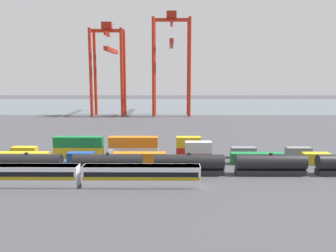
# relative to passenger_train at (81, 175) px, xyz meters

# --- Properties ---
(ground_plane) EXTENTS (420.00, 420.00, 0.00)m
(ground_plane) POSITION_rel_passenger_train_xyz_m (1.31, 59.56, -2.14)
(ground_plane) COLOR #424247
(harbour_water) EXTENTS (400.00, 110.00, 0.01)m
(harbour_water) POSITION_rel_passenger_train_xyz_m (1.31, 165.55, -2.14)
(harbour_water) COLOR slate
(harbour_water) RESTS_ON ground_plane
(passenger_train) EXTENTS (44.07, 3.14, 3.90)m
(passenger_train) POSITION_rel_passenger_train_xyz_m (0.00, 0.00, 0.00)
(passenger_train) COLOR silver
(passenger_train) RESTS_ON ground_plane
(freight_tank_row) EXTENTS (81.39, 3.10, 4.56)m
(freight_tank_row) POSITION_rel_passenger_train_xyz_m (20.38, 7.54, 0.04)
(freight_tank_row) COLOR #232326
(freight_tank_row) RESTS_ON ground_plane
(shipping_container_2) EXTENTS (12.10, 2.44, 2.60)m
(shipping_container_2) POSITION_rel_passenger_train_xyz_m (-17.81, 16.14, -0.84)
(shipping_container_2) COLOR gold
(shipping_container_2) RESTS_ON ground_plane
(shipping_container_3) EXTENTS (6.04, 2.44, 2.60)m
(shipping_container_3) POSITION_rel_passenger_train_xyz_m (-4.23, 16.14, -0.84)
(shipping_container_3) COLOR #1C4299
(shipping_container_3) RESTS_ON ground_plane
(shipping_container_4) EXTENTS (12.10, 2.44, 2.60)m
(shipping_container_4) POSITION_rel_passenger_train_xyz_m (9.36, 16.14, -0.84)
(shipping_container_4) COLOR orange
(shipping_container_4) RESTS_ON ground_plane
(shipping_container_5) EXTENTS (6.04, 2.44, 2.60)m
(shipping_container_5) POSITION_rel_passenger_train_xyz_m (22.95, 16.14, -0.84)
(shipping_container_5) COLOR #AD211C
(shipping_container_5) RESTS_ON ground_plane
(shipping_container_6) EXTENTS (6.04, 2.44, 2.60)m
(shipping_container_6) POSITION_rel_passenger_train_xyz_m (22.95, 16.14, 1.76)
(shipping_container_6) COLOR silver
(shipping_container_6) RESTS_ON shipping_container_5
(shipping_container_7) EXTENTS (12.10, 2.44, 2.60)m
(shipping_container_7) POSITION_rel_passenger_train_xyz_m (36.54, 16.14, -0.84)
(shipping_container_7) COLOR #197538
(shipping_container_7) RESTS_ON ground_plane
(shipping_container_8) EXTENTS (6.04, 2.44, 2.60)m
(shipping_container_8) POSITION_rel_passenger_train_xyz_m (50.13, 16.14, -0.84)
(shipping_container_8) COLOR gold
(shipping_container_8) RESTS_ON ground_plane
(shipping_container_10) EXTENTS (6.04, 2.44, 2.60)m
(shipping_container_10) POSITION_rel_passenger_train_xyz_m (-19.90, 22.18, -0.84)
(shipping_container_10) COLOR gold
(shipping_container_10) RESTS_ON ground_plane
(shipping_container_11) EXTENTS (12.10, 2.44, 2.60)m
(shipping_container_11) POSITION_rel_passenger_train_xyz_m (-6.27, 22.18, -0.84)
(shipping_container_11) COLOR gold
(shipping_container_11) RESTS_ON ground_plane
(shipping_container_12) EXTENTS (12.10, 2.44, 2.60)m
(shipping_container_12) POSITION_rel_passenger_train_xyz_m (-6.27, 22.18, 1.76)
(shipping_container_12) COLOR #197538
(shipping_container_12) RESTS_ON shipping_container_11
(shipping_container_13) EXTENTS (12.10, 2.44, 2.60)m
(shipping_container_13) POSITION_rel_passenger_train_xyz_m (7.35, 22.18, -0.84)
(shipping_container_13) COLOR silver
(shipping_container_13) RESTS_ON ground_plane
(shipping_container_14) EXTENTS (12.10, 2.44, 2.60)m
(shipping_container_14) POSITION_rel_passenger_train_xyz_m (7.35, 22.18, 1.76)
(shipping_container_14) COLOR orange
(shipping_container_14) RESTS_ON shipping_container_13
(shipping_container_15) EXTENTS (6.04, 2.44, 2.60)m
(shipping_container_15) POSITION_rel_passenger_train_xyz_m (20.98, 22.18, -0.84)
(shipping_container_15) COLOR #AD211C
(shipping_container_15) RESTS_ON ground_plane
(shipping_container_16) EXTENTS (6.04, 2.44, 2.60)m
(shipping_container_16) POSITION_rel_passenger_train_xyz_m (20.98, 22.18, 1.76)
(shipping_container_16) COLOR gold
(shipping_container_16) RESTS_ON shipping_container_15
(shipping_container_17) EXTENTS (6.04, 2.44, 2.60)m
(shipping_container_17) POSITION_rel_passenger_train_xyz_m (34.60, 22.18, -0.84)
(shipping_container_17) COLOR slate
(shipping_container_17) RESTS_ON ground_plane
(shipping_container_18) EXTENTS (6.04, 2.44, 2.60)m
(shipping_container_18) POSITION_rel_passenger_train_xyz_m (48.23, 22.18, -0.84)
(shipping_container_18) COLOR slate
(shipping_container_18) RESTS_ON ground_plane
(gantry_crane_west) EXTENTS (16.50, 34.35, 45.18)m
(gantry_crane_west) POSITION_rel_passenger_train_xyz_m (-14.40, 112.50, 25.22)
(gantry_crane_west) COLOR red
(gantry_crane_west) RESTS_ON ground_plane
(gantry_crane_central) EXTENTS (18.80, 40.42, 50.20)m
(gantry_crane_central) POSITION_rel_passenger_train_xyz_m (16.88, 113.20, 28.26)
(gantry_crane_central) COLOR red
(gantry_crane_central) RESTS_ON ground_plane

